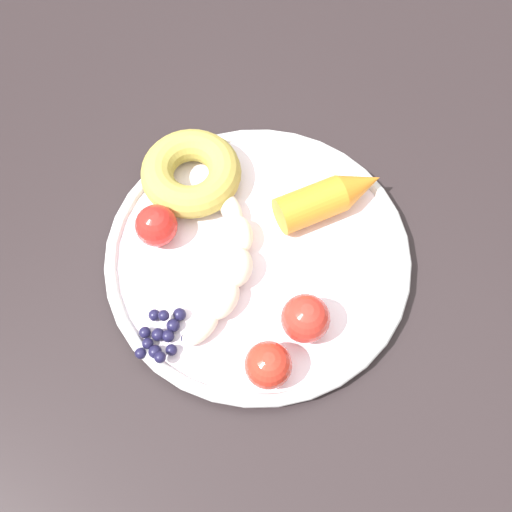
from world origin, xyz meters
TOP-DOWN VIEW (x-y plane):
  - ground_plane at (0.00, 0.00)m, footprint 6.00×6.00m
  - dining_table at (0.00, 0.00)m, footprint 0.98×0.97m
  - plate at (-0.02, -0.00)m, footprint 0.29×0.29m
  - banana at (-0.03, -0.03)m, footprint 0.09×0.15m
  - carrot_orange at (0.00, 0.08)m, footprint 0.08×0.11m
  - donut at (-0.12, 0.02)m, footprint 0.14×0.14m
  - blueberry_pile at (-0.03, -0.12)m, footprint 0.05×0.06m
  - tomato_near at (0.06, -0.08)m, footprint 0.04×0.04m
  - tomato_mid at (0.06, -0.03)m, footprint 0.04×0.04m
  - tomato_far at (-0.11, -0.04)m, footprint 0.04×0.04m

SIDE VIEW (x-z plane):
  - ground_plane at x=0.00m, z-range 0.00..0.00m
  - dining_table at x=0.00m, z-range 0.27..0.97m
  - plate at x=-0.02m, z-range 0.70..0.72m
  - blueberry_pile at x=-0.03m, z-range 0.71..0.73m
  - banana at x=-0.03m, z-range 0.71..0.74m
  - donut at x=-0.12m, z-range 0.72..0.75m
  - carrot_orange at x=0.00m, z-range 0.72..0.75m
  - tomato_far at x=-0.11m, z-range 0.72..0.76m
  - tomato_near at x=0.06m, z-range 0.72..0.76m
  - tomato_mid at x=0.06m, z-range 0.72..0.76m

